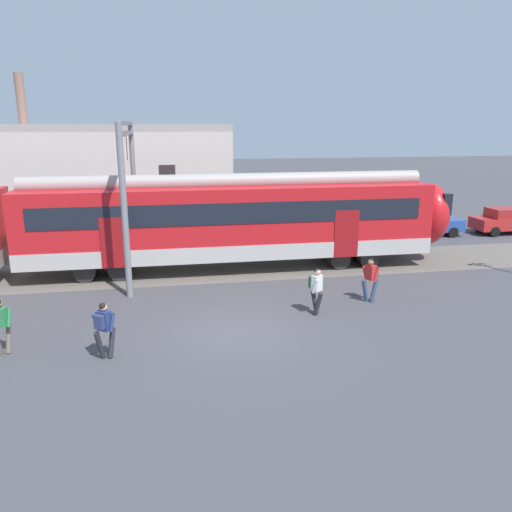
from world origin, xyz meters
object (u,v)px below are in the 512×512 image
pedestrian_green (1,323)px  pedestrian_white (316,287)px  commuter_train (29,227)px  pedestrian_red (371,276)px  parked_car_red (506,221)px  pedestrian_navy (104,326)px  parked_car_blue (427,222)px

pedestrian_green → pedestrian_white: size_ratio=1.00×
pedestrian_white → commuter_train: bearing=149.9°
pedestrian_red → parked_car_red: 16.15m
pedestrian_navy → pedestrian_white: size_ratio=1.00×
pedestrian_green → pedestrian_navy: same height
commuter_train → pedestrian_green: commuter_train is taller
pedestrian_navy → pedestrian_white: same height
parked_car_red → pedestrian_white: bearing=-144.5°
parked_car_blue → parked_car_red: 4.98m
parked_car_blue → pedestrian_navy: bearing=-141.8°
commuter_train → parked_car_blue: (20.84, 4.89, -1.47)m
commuter_train → parked_car_blue: size_ratio=9.46×
commuter_train → pedestrian_white: bearing=-30.1°
pedestrian_navy → parked_car_red: 25.53m
parked_car_red → pedestrian_navy: bearing=-149.3°
commuter_train → parked_car_red: (25.82, 4.59, -1.47)m
pedestrian_green → pedestrian_red: (12.11, 2.33, 0.03)m
pedestrian_white → parked_car_blue: (10.14, 11.09, -0.21)m
pedestrian_white → pedestrian_red: 2.52m
commuter_train → pedestrian_red: (13.06, -5.32, -1.26)m
commuter_train → parked_car_red: bearing=10.1°
pedestrian_white → pedestrian_red: size_ratio=1.00×
parked_car_blue → parked_car_red: same height
pedestrian_red → commuter_train: bearing=157.8°
pedestrian_green → parked_car_red: (24.86, 12.24, -0.18)m
pedestrian_red → parked_car_blue: (7.78, 10.20, -0.21)m
commuter_train → pedestrian_green: (0.96, -7.65, -1.29)m
pedestrian_green → pedestrian_white: same height
pedestrian_navy → pedestrian_white: (6.82, 2.25, 0.00)m
pedestrian_green → pedestrian_navy: (2.92, -0.80, 0.03)m
parked_car_red → pedestrian_red: bearing=-142.1°
pedestrian_green → pedestrian_navy: 3.03m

